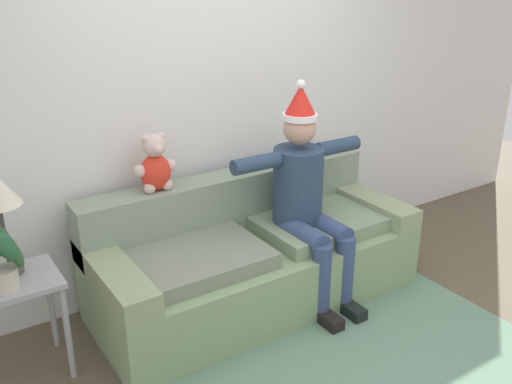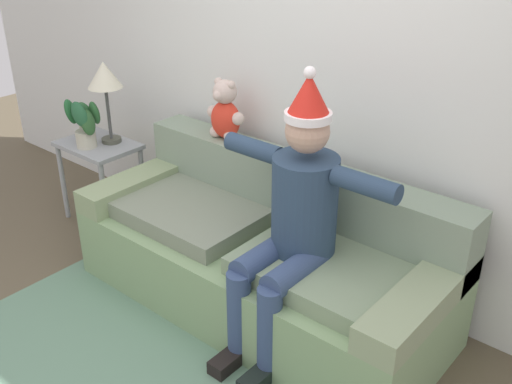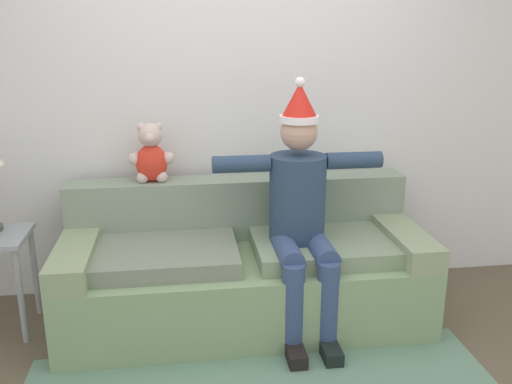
# 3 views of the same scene
# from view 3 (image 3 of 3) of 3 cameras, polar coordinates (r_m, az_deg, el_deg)

# --- Properties ---
(back_wall) EXTENTS (7.00, 0.10, 2.70)m
(back_wall) POSITION_cam_3_polar(r_m,az_deg,el_deg) (3.79, -2.34, 9.91)
(back_wall) COLOR silver
(back_wall) RESTS_ON ground_plane
(couch) EXTENTS (2.21, 0.92, 0.84)m
(couch) POSITION_cam_3_polar(r_m,az_deg,el_deg) (3.55, -1.27, -7.76)
(couch) COLOR gray
(couch) RESTS_ON ground_plane
(person_seated) EXTENTS (1.02, 0.77, 1.52)m
(person_seated) POSITION_cam_3_polar(r_m,az_deg,el_deg) (3.29, 4.61, -1.58)
(person_seated) COLOR navy
(person_seated) RESTS_ON ground_plane
(teddy_bear) EXTENTS (0.29, 0.17, 0.38)m
(teddy_bear) POSITION_cam_3_polar(r_m,az_deg,el_deg) (3.58, -10.71, 3.71)
(teddy_bear) COLOR red
(teddy_bear) RESTS_ON couch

